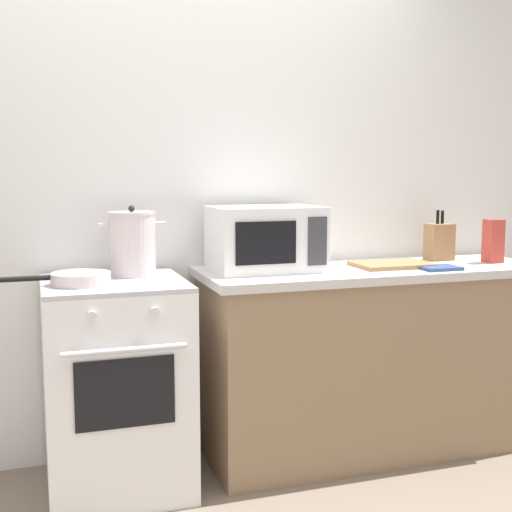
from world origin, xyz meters
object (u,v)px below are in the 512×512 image
(frying_pan, at_px, (79,278))
(pasta_box, at_px, (493,241))
(stock_pot, at_px, (132,243))
(oven_mitt, at_px, (439,268))
(cutting_board, at_px, (392,265))
(stove, at_px, (116,385))
(microwave, at_px, (265,239))
(knife_block, at_px, (439,242))

(frying_pan, xyz_separation_m, pasta_box, (2.05, 0.03, 0.08))
(stock_pot, bearing_deg, oven_mitt, -11.43)
(frying_pan, distance_m, cutting_board, 1.49)
(frying_pan, relative_size, oven_mitt, 2.46)
(stove, xyz_separation_m, stock_pot, (0.10, 0.12, 0.60))
(stove, height_order, pasta_box, pasta_box)
(pasta_box, bearing_deg, stock_pot, 175.12)
(stock_pot, bearing_deg, cutting_board, -5.70)
(stock_pot, relative_size, cutting_board, 0.87)
(stove, distance_m, pasta_box, 1.98)
(pasta_box, relative_size, oven_mitt, 1.22)
(frying_pan, distance_m, microwave, 0.88)
(oven_mitt, bearing_deg, microwave, 163.23)
(cutting_board, height_order, knife_block, knife_block)
(stove, xyz_separation_m, knife_block, (1.70, 0.14, 0.56))
(frying_pan, xyz_separation_m, knife_block, (1.84, 0.20, 0.07))
(knife_block, distance_m, oven_mitt, 0.37)
(oven_mitt, bearing_deg, stock_pot, 168.57)
(cutting_board, relative_size, oven_mitt, 2.00)
(oven_mitt, bearing_deg, knife_block, 57.25)
(frying_pan, xyz_separation_m, microwave, (0.86, 0.14, 0.12))
(stock_pot, height_order, microwave, stock_pot)
(stock_pot, bearing_deg, pasta_box, -4.88)
(stove, distance_m, microwave, 0.94)
(frying_pan, bearing_deg, knife_block, 6.11)
(microwave, xyz_separation_m, cutting_board, (0.63, -0.08, -0.14))
(knife_block, bearing_deg, microwave, -176.39)
(stock_pot, height_order, cutting_board, stock_pot)
(pasta_box, bearing_deg, frying_pan, -179.24)
(cutting_board, distance_m, knife_block, 0.39)
(microwave, bearing_deg, pasta_box, -5.20)
(knife_block, bearing_deg, pasta_box, -39.74)
(frying_pan, height_order, pasta_box, pasta_box)
(cutting_board, bearing_deg, frying_pan, -177.80)
(stove, xyz_separation_m, frying_pan, (-0.15, -0.06, 0.48))
(frying_pan, xyz_separation_m, cutting_board, (1.48, 0.06, -0.02))
(stock_pot, relative_size, frying_pan, 0.71)
(stock_pot, height_order, oven_mitt, stock_pot)
(knife_block, bearing_deg, frying_pan, -173.89)
(stock_pot, xyz_separation_m, frying_pan, (-0.25, -0.18, -0.12))
(pasta_box, bearing_deg, oven_mitt, -161.89)
(pasta_box, bearing_deg, microwave, 174.80)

